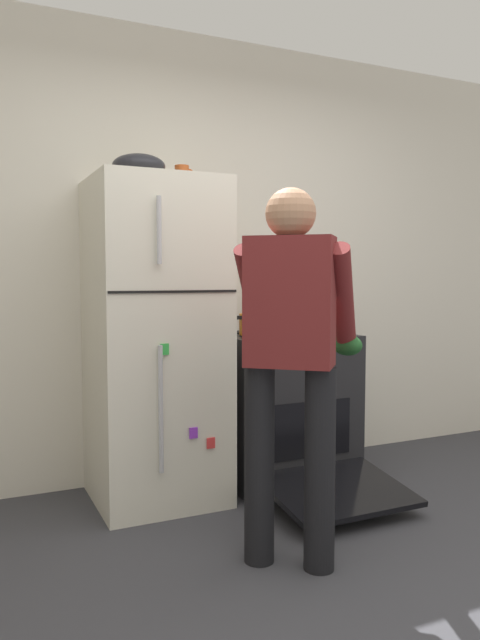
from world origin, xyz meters
TOP-DOWN VIEW (x-y plane):
  - ground at (0.00, 0.00)m, footprint 8.00×8.00m
  - kitchen_wall_back at (0.00, 1.95)m, footprint 6.00×0.10m
  - refrigerator at (-0.39, 1.57)m, footprint 0.68×0.72m
  - stove_range at (0.41, 1.55)m, footprint 0.76×1.20m
  - person_cook at (-0.10, 0.59)m, footprint 0.65×0.68m
  - red_pot at (0.25, 1.52)m, footprint 0.38×0.28m
  - coffee_mug at (-0.21, 1.62)m, footprint 0.11×0.08m
  - mixing_bowl at (-0.47, 1.57)m, footprint 0.28×0.28m

SIDE VIEW (x-z plane):
  - ground at x=0.00m, z-range 0.00..0.00m
  - stove_range at x=0.41m, z-range -0.01..0.88m
  - refrigerator at x=-0.39m, z-range 0.00..1.76m
  - person_cook at x=-0.10m, z-range 0.15..1.75m
  - red_pot at x=0.25m, z-range 0.89..1.02m
  - kitchen_wall_back at x=0.00m, z-range 0.00..2.70m
  - coffee_mug at x=-0.21m, z-range 1.76..1.85m
  - mixing_bowl at x=-0.47m, z-range 1.76..1.88m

